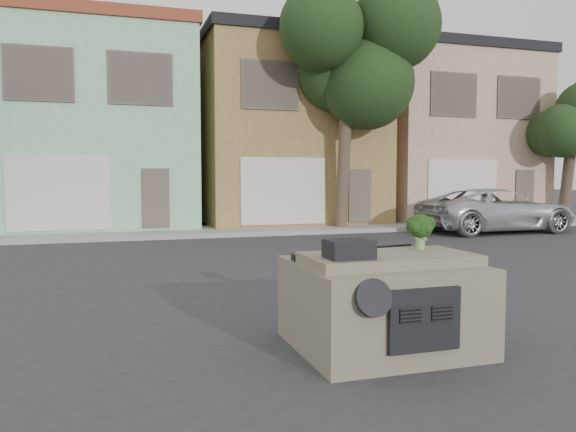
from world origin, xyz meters
name	(u,v)px	position (x,y,z in m)	size (l,w,h in m)	color
ground_plane	(299,295)	(0.00, 0.00, 0.00)	(120.00, 120.00, 0.00)	#303033
sidewalk	(202,232)	(0.00, 10.50, 0.07)	(40.00, 3.00, 0.15)	gray
townhouse_mint	(95,130)	(-3.50, 14.50, 3.77)	(7.20, 8.20, 7.55)	#8FCC9C
townhouse_tan	(279,135)	(4.00, 14.50, 3.77)	(7.20, 8.20, 7.55)	olive
townhouse_beige	(431,138)	(11.50, 14.50, 3.77)	(7.20, 8.20, 7.55)	tan
silver_pickup	(496,232)	(10.07, 7.87, 0.00)	(2.58, 5.59, 1.55)	silver
tree_near	(344,112)	(5.00, 9.80, 4.25)	(4.40, 4.00, 8.50)	#1E3315
tree_far	(568,151)	(15.00, 9.80, 3.00)	(3.20, 3.00, 6.00)	#1E3315
car_dashboard	(382,300)	(0.00, -3.00, 0.56)	(2.00, 1.80, 1.12)	#736954
instrument_hump	(349,249)	(-0.58, -3.35, 1.22)	(0.48, 0.38, 0.20)	black
wiper_arm	(389,246)	(0.28, -2.62, 1.13)	(0.70, 0.03, 0.02)	black
broccoli	(420,231)	(0.54, -2.91, 1.34)	(0.36, 0.36, 0.43)	black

